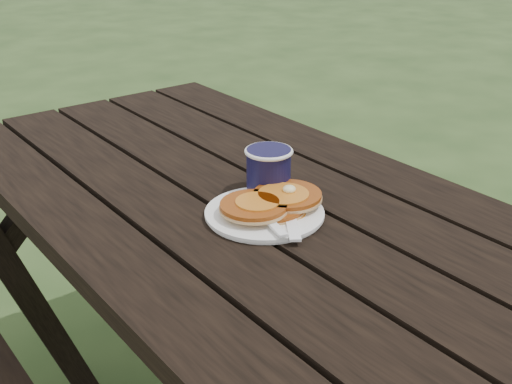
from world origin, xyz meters
TOP-DOWN VIEW (x-y plane):
  - plate at (-0.02, 0.05)m, footprint 0.22×0.22m
  - pancake_stack at (-0.01, 0.05)m, footprint 0.20×0.13m
  - knife at (-0.00, 0.00)m, footprint 0.12×0.16m
  - fork at (-0.05, -0.00)m, footprint 0.07×0.16m
  - coffee_cup at (0.05, 0.12)m, footprint 0.09×0.09m

SIDE VIEW (x-z plane):
  - plate at x=-0.02m, z-range 0.75..0.76m
  - knife at x=0.00m, z-range 0.76..0.76m
  - fork at x=-0.05m, z-range 0.77..0.77m
  - pancake_stack at x=-0.01m, z-range 0.76..0.79m
  - coffee_cup at x=0.05m, z-range 0.76..0.85m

